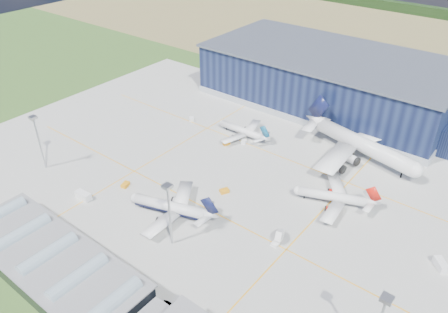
% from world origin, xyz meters
% --- Properties ---
extents(ground, '(600.00, 600.00, 0.00)m').
position_xyz_m(ground, '(0.00, 0.00, 0.00)').
color(ground, '#2D5720').
rests_on(ground, ground).
extents(apron, '(220.00, 160.00, 0.08)m').
position_xyz_m(apron, '(0.00, 10.00, 0.03)').
color(apron, '#A7A7A1').
rests_on(apron, ground).
extents(farmland, '(600.00, 220.00, 0.01)m').
position_xyz_m(farmland, '(0.00, 220.00, 0.00)').
color(farmland, olive).
rests_on(farmland, ground).
extents(treeline, '(600.00, 8.00, 8.00)m').
position_xyz_m(treeline, '(0.00, 300.00, 4.00)').
color(treeline, black).
rests_on(treeline, ground).
extents(hangar, '(145.00, 62.00, 26.10)m').
position_xyz_m(hangar, '(2.81, 94.80, 11.62)').
color(hangar, '#101635').
rests_on(hangar, ground).
extents(glass_concourse, '(78.00, 23.00, 8.60)m').
position_xyz_m(glass_concourse, '(-6.45, -60.00, 3.69)').
color(glass_concourse, black).
rests_on(glass_concourse, ground).
extents(light_mast_west, '(2.60, 2.60, 23.00)m').
position_xyz_m(light_mast_west, '(-60.00, -30.00, 15.43)').
color(light_mast_west, '#A9ABB0').
rests_on(light_mast_west, ground).
extents(light_mast_center, '(2.60, 2.60, 23.00)m').
position_xyz_m(light_mast_center, '(10.00, -30.00, 15.43)').
color(light_mast_center, '#A9ABB0').
rests_on(light_mast_center, ground).
extents(airliner_navy, '(41.94, 41.47, 10.94)m').
position_xyz_m(airliner_navy, '(-0.43, -20.02, 5.47)').
color(airliner_navy, white).
rests_on(airliner_navy, ground).
extents(airliner_red, '(39.42, 39.04, 9.98)m').
position_xyz_m(airliner_red, '(40.52, 19.62, 4.99)').
color(airliner_red, white).
rests_on(airliner_red, ground).
extents(airliner_widebody, '(69.66, 68.73, 18.91)m').
position_xyz_m(airliner_widebody, '(36.86, 55.00, 9.45)').
color(airliner_widebody, white).
rests_on(airliner_widebody, ground).
extents(airliner_regional, '(28.07, 27.47, 9.07)m').
position_xyz_m(airliner_regional, '(-13.16, 39.01, 4.53)').
color(airliner_regional, white).
rests_on(airliner_regional, ground).
extents(gse_tug_a, '(3.08, 3.94, 1.44)m').
position_xyz_m(gse_tug_a, '(-25.06, -18.76, 0.72)').
color(gse_tug_a, orange).
rests_on(gse_tug_a, ground).
extents(gse_tug_b, '(3.46, 3.94, 1.43)m').
position_xyz_m(gse_tug_b, '(6.65, 1.20, 0.72)').
color(gse_tug_b, orange).
rests_on(gse_tug_b, ground).
extents(gse_van_a, '(6.33, 3.04, 2.70)m').
position_xyz_m(gse_van_a, '(-31.22, -33.14, 1.35)').
color(gse_van_a, white).
rests_on(gse_van_a, ground).
extents(gse_cart_a, '(3.13, 3.66, 1.34)m').
position_xyz_m(gse_cart_a, '(-8.68, 34.45, 0.67)').
color(gse_cart_a, white).
rests_on(gse_cart_a, ground).
extents(gse_van_b, '(5.39, 5.69, 2.47)m').
position_xyz_m(gse_van_b, '(79.87, 11.88, 1.23)').
color(gse_van_b, white).
rests_on(gse_van_b, ground).
extents(gse_tug_c, '(2.79, 3.48, 1.32)m').
position_xyz_m(gse_tug_c, '(-13.82, 28.76, 0.66)').
color(gse_tug_c, orange).
rests_on(gse_tug_c, ground).
extents(gse_cart_b, '(3.78, 3.83, 1.40)m').
position_xyz_m(gse_cart_b, '(-40.93, 36.37, 0.70)').
color(gse_cart_b, white).
rests_on(gse_cart_b, ground).
extents(airstair, '(3.22, 5.20, 3.10)m').
position_xyz_m(airstair, '(36.18, -8.03, 1.55)').
color(airstair, white).
rests_on(airstair, ground).
extents(car_b, '(3.49, 1.71, 1.10)m').
position_xyz_m(car_b, '(25.87, -48.00, 0.55)').
color(car_b, '#99999E').
rests_on(car_b, ground).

